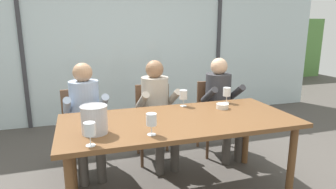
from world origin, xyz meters
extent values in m
plane|color=#4C4742|center=(0.00, 1.00, 0.00)|extent=(14.00, 14.00, 0.00)
cube|color=silver|center=(0.00, 2.52, 1.30)|extent=(7.35, 0.03, 2.60)
cube|color=#38383D|center=(-1.65, 2.50, 1.30)|extent=(0.06, 0.06, 2.60)
cube|color=#38383D|center=(1.65, 2.50, 1.30)|extent=(0.06, 0.06, 2.60)
cube|color=#568942|center=(0.00, 6.29, 0.91)|extent=(13.35, 2.40, 1.82)
cube|color=brown|center=(0.00, 0.00, 0.75)|extent=(2.15, 0.97, 0.04)
cylinder|color=brown|center=(0.98, -0.38, 0.36)|extent=(0.07, 0.07, 0.73)
cylinder|color=brown|center=(-0.98, 0.38, 0.36)|extent=(0.07, 0.07, 0.73)
cylinder|color=brown|center=(0.98, 0.38, 0.36)|extent=(0.07, 0.07, 0.73)
cube|color=brown|center=(-0.86, 0.80, 0.46)|extent=(0.45, 0.45, 0.03)
cube|color=brown|center=(-0.87, 1.00, 0.69)|extent=(0.42, 0.04, 0.42)
cylinder|color=brown|center=(-1.05, 0.61, 0.23)|extent=(0.04, 0.04, 0.45)
cylinder|color=brown|center=(-0.67, 0.61, 0.23)|extent=(0.04, 0.04, 0.45)
cylinder|color=brown|center=(-1.06, 0.99, 0.23)|extent=(0.04, 0.04, 0.45)
cylinder|color=brown|center=(-0.68, 0.99, 0.23)|extent=(0.04, 0.04, 0.45)
cube|color=brown|center=(-0.02, 0.81, 0.46)|extent=(0.48, 0.48, 0.03)
cube|color=brown|center=(0.00, 1.01, 0.69)|extent=(0.42, 0.07, 0.42)
cylinder|color=brown|center=(-0.22, 0.64, 0.23)|extent=(0.04, 0.04, 0.45)
cylinder|color=brown|center=(0.15, 0.60, 0.23)|extent=(0.04, 0.04, 0.45)
cylinder|color=brown|center=(-0.19, 1.02, 0.23)|extent=(0.04, 0.04, 0.45)
cylinder|color=brown|center=(0.19, 0.98, 0.23)|extent=(0.04, 0.04, 0.45)
cube|color=brown|center=(0.80, 0.78, 0.46)|extent=(0.48, 0.48, 0.03)
cube|color=brown|center=(0.82, 0.98, 0.69)|extent=(0.42, 0.08, 0.42)
cylinder|color=brown|center=(0.59, 0.61, 0.23)|extent=(0.04, 0.04, 0.45)
cylinder|color=brown|center=(0.97, 0.58, 0.23)|extent=(0.04, 0.04, 0.45)
cylinder|color=brown|center=(0.63, 0.99, 0.23)|extent=(0.04, 0.04, 0.45)
cylinder|color=brown|center=(1.00, 0.95, 0.23)|extent=(0.04, 0.04, 0.45)
cylinder|color=#9EB2D1|center=(-0.82, 0.83, 0.76)|extent=(0.34, 0.34, 0.52)
sphere|color=tan|center=(-0.82, 0.83, 1.11)|extent=(0.21, 0.21, 0.21)
cube|color=#47423D|center=(-0.89, 0.63, 0.50)|extent=(0.16, 0.41, 0.13)
cube|color=#47423D|center=(-0.71, 0.64, 0.50)|extent=(0.16, 0.41, 0.13)
cylinder|color=#47423D|center=(-0.88, 0.43, 0.24)|extent=(0.10, 0.10, 0.48)
cylinder|color=#47423D|center=(-0.70, 0.44, 0.24)|extent=(0.10, 0.10, 0.48)
cylinder|color=#9EB2D1|center=(-1.00, 0.70, 0.78)|extent=(0.10, 0.33, 0.26)
cylinder|color=#9EB2D1|center=(-0.62, 0.73, 0.78)|extent=(0.10, 0.33, 0.26)
cylinder|color=#B7AD9E|center=(-0.01, 0.83, 0.76)|extent=(0.34, 0.34, 0.52)
sphere|color=#936B4C|center=(-0.01, 0.83, 1.11)|extent=(0.21, 0.21, 0.21)
cube|color=#47423D|center=(-0.09, 0.63, 0.50)|extent=(0.16, 0.41, 0.13)
cube|color=#47423D|center=(0.09, 0.64, 0.50)|extent=(0.16, 0.41, 0.13)
cylinder|color=#47423D|center=(-0.07, 0.43, 0.24)|extent=(0.10, 0.10, 0.48)
cylinder|color=#47423D|center=(0.11, 0.44, 0.24)|extent=(0.10, 0.10, 0.48)
cylinder|color=#B7AD9E|center=(-0.19, 0.70, 0.78)|extent=(0.11, 0.33, 0.26)
cylinder|color=#B7AD9E|center=(0.19, 0.73, 0.78)|extent=(0.11, 0.33, 0.26)
cylinder|color=#38383D|center=(0.82, 0.83, 0.76)|extent=(0.33, 0.33, 0.52)
sphere|color=#DBAD89|center=(0.82, 0.83, 1.11)|extent=(0.21, 0.21, 0.21)
cube|color=#47423D|center=(0.74, 0.63, 0.50)|extent=(0.15, 0.41, 0.13)
cube|color=#47423D|center=(0.92, 0.64, 0.50)|extent=(0.15, 0.41, 0.13)
cylinder|color=#47423D|center=(0.75, 0.43, 0.24)|extent=(0.10, 0.10, 0.48)
cylinder|color=#47423D|center=(0.93, 0.44, 0.24)|extent=(0.10, 0.10, 0.48)
cylinder|color=#38383D|center=(0.64, 0.71, 0.78)|extent=(0.09, 0.33, 0.26)
cylinder|color=#38383D|center=(1.01, 0.72, 0.78)|extent=(0.09, 0.33, 0.26)
cylinder|color=#B7B7BC|center=(-0.77, -0.15, 0.88)|extent=(0.21, 0.21, 0.22)
torus|color=silver|center=(-0.77, -0.15, 0.99)|extent=(0.21, 0.21, 0.01)
cylinder|color=silver|center=(0.54, 0.19, 0.79)|extent=(0.13, 0.13, 0.05)
cylinder|color=silver|center=(0.18, 0.39, 0.77)|extent=(0.07, 0.07, 0.00)
cylinder|color=silver|center=(0.18, 0.39, 0.81)|extent=(0.01, 0.01, 0.07)
cylinder|color=silver|center=(0.18, 0.39, 0.89)|extent=(0.08, 0.08, 0.09)
cylinder|color=maroon|center=(0.18, 0.39, 0.87)|extent=(0.07, 0.07, 0.04)
cylinder|color=silver|center=(0.69, 0.37, 0.77)|extent=(0.07, 0.07, 0.00)
cylinder|color=silver|center=(0.69, 0.37, 0.81)|extent=(0.01, 0.01, 0.07)
cylinder|color=silver|center=(0.69, 0.37, 0.89)|extent=(0.08, 0.08, 0.09)
cylinder|color=maroon|center=(0.69, 0.37, 0.87)|extent=(0.07, 0.07, 0.04)
cylinder|color=silver|center=(-0.35, -0.32, 0.77)|extent=(0.07, 0.07, 0.00)
cylinder|color=silver|center=(-0.35, -0.32, 0.81)|extent=(0.01, 0.01, 0.07)
cylinder|color=silver|center=(-0.35, -0.32, 0.89)|extent=(0.08, 0.08, 0.09)
cylinder|color=maroon|center=(-0.35, -0.32, 0.87)|extent=(0.07, 0.07, 0.04)
cylinder|color=silver|center=(-0.81, -0.39, 0.77)|extent=(0.07, 0.07, 0.00)
cylinder|color=silver|center=(-0.81, -0.39, 0.81)|extent=(0.01, 0.01, 0.07)
cylinder|color=silver|center=(-0.81, -0.39, 0.89)|extent=(0.08, 0.08, 0.09)
cylinder|color=#E0D184|center=(-0.81, -0.39, 0.87)|extent=(0.07, 0.07, 0.04)
camera|label=1|loc=(-0.86, -2.40, 1.60)|focal=30.96mm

